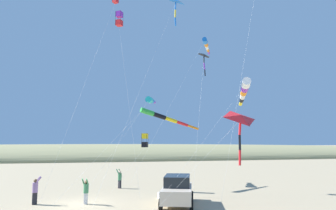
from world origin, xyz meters
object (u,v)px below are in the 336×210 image
object	(u,v)px
kite_windsock_white_trailing	(244,90)
kite_delta_checkered_midright	(204,56)
person_child_green_jacket	(120,178)
kite_box_long_streamer_left	(145,140)
cooler_box	(161,195)
kite_windsock_yellow_midlevel	(163,117)
kite_windsock_long_streamer_right	(206,45)
person_adult_flyer	(86,190)
kite_delta_black_fish_shape	(241,119)
parked_car	(177,190)
kite_delta_blue_topmost	(176,1)
kite_box_purple_drifting	(119,19)
person_child_grey_jacket	(35,189)
kite_windsock_magenta_far_left	(151,101)

from	to	relation	value
kite_windsock_white_trailing	kite_delta_checkered_midright	bearing A→B (deg)	89.00
person_child_green_jacket	kite_box_long_streamer_left	size ratio (longest dim) A/B	0.35
cooler_box	kite_windsock_yellow_midlevel	distance (m)	8.31
kite_windsock_long_streamer_right	kite_windsock_yellow_midlevel	bearing A→B (deg)	145.44
kite_windsock_white_trailing	kite_delta_checkered_midright	distance (m)	5.30
person_adult_flyer	kite_delta_black_fish_shape	distance (m)	11.03
cooler_box	kite_windsock_yellow_midlevel	world-z (taller)	kite_windsock_yellow_midlevel
parked_car	kite_delta_checkered_midright	bearing A→B (deg)	-30.75
kite_windsock_long_streamer_right	person_child_green_jacket	bearing A→B (deg)	135.53
person_adult_flyer	person_child_green_jacket	bearing A→B (deg)	-21.42
kite_delta_blue_topmost	kite_box_purple_drifting	world-z (taller)	kite_delta_blue_topmost
kite_box_purple_drifting	kite_windsock_long_streamer_right	size ratio (longest dim) A/B	0.91
kite_box_long_streamer_left	kite_box_purple_drifting	distance (m)	12.36
person_child_grey_jacket	kite_windsock_yellow_midlevel	world-z (taller)	kite_windsock_yellow_midlevel
person_adult_flyer	kite_windsock_magenta_far_left	distance (m)	13.45
person_adult_flyer	kite_windsock_white_trailing	distance (m)	18.01
person_adult_flyer	kite_windsock_white_trailing	size ratio (longest dim) A/B	0.13
cooler_box	kite_windsock_long_streamer_right	world-z (taller)	kite_windsock_long_streamer_right
person_adult_flyer	person_child_grey_jacket	size ratio (longest dim) A/B	0.94
parked_car	kite_delta_checkered_midright	size ratio (longest dim) A/B	0.36
kite_windsock_yellow_midlevel	kite_delta_checkered_midright	world-z (taller)	kite_delta_checkered_midright
person_adult_flyer	parked_car	bearing A→B (deg)	-103.15
person_adult_flyer	kite_delta_checkered_midright	bearing A→B (deg)	-58.39
person_child_green_jacket	kite_box_purple_drifting	size ratio (longest dim) A/B	0.10
kite_delta_blue_topmost	kite_box_long_streamer_left	distance (m)	16.60
kite_delta_black_fish_shape	kite_delta_checkered_midright	distance (m)	12.96
kite_windsock_long_streamer_right	cooler_box	bearing A→B (deg)	151.36
kite_windsock_long_streamer_right	kite_windsock_white_trailing	size ratio (longest dim) A/B	1.37
kite_box_long_streamer_left	kite_windsock_white_trailing	size ratio (longest dim) A/B	0.35
kite_delta_blue_topmost	kite_box_long_streamer_left	bearing A→B (deg)	141.56
parked_car	kite_windsock_magenta_far_left	world-z (taller)	kite_windsock_magenta_far_left
parked_car	kite_windsock_long_streamer_right	world-z (taller)	kite_windsock_long_streamer_right
person_adult_flyer	kite_windsock_long_streamer_right	size ratio (longest dim) A/B	0.09
kite_box_long_streamer_left	kite_delta_checkered_midright	xyz separation A→B (m)	(1.75, -6.05, 8.32)
cooler_box	kite_delta_blue_topmost	size ratio (longest dim) A/B	0.03
cooler_box	person_child_green_jacket	xyz separation A→B (m)	(5.41, 2.71, 0.70)
cooler_box	kite_delta_checkered_midright	xyz separation A→B (m)	(5.53, -5.32, 12.29)
kite_windsock_magenta_far_left	cooler_box	bearing A→B (deg)	176.91
kite_box_purple_drifting	kite_delta_black_fish_shape	distance (m)	17.28
kite_box_purple_drifting	kite_delta_checkered_midright	distance (m)	9.09
kite_windsock_long_streamer_right	kite_windsock_magenta_far_left	bearing A→B (deg)	135.37
parked_car	person_child_grey_jacket	xyz separation A→B (m)	(1.96, 9.12, 0.02)
person_child_grey_jacket	kite_windsock_magenta_far_left	distance (m)	14.71
parked_car	kite_windsock_yellow_midlevel	distance (m)	9.50
kite_box_purple_drifting	kite_windsock_white_trailing	world-z (taller)	kite_box_purple_drifting
person_child_grey_jacket	kite_box_purple_drifting	distance (m)	17.43
kite_box_purple_drifting	kite_windsock_magenta_far_left	xyz separation A→B (m)	(2.16, -3.47, -7.67)
cooler_box	person_adult_flyer	bearing A→B (deg)	100.40
kite_box_long_streamer_left	person_adult_flyer	bearing A→B (deg)	136.54
person_child_green_jacket	person_adult_flyer	bearing A→B (deg)	158.58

